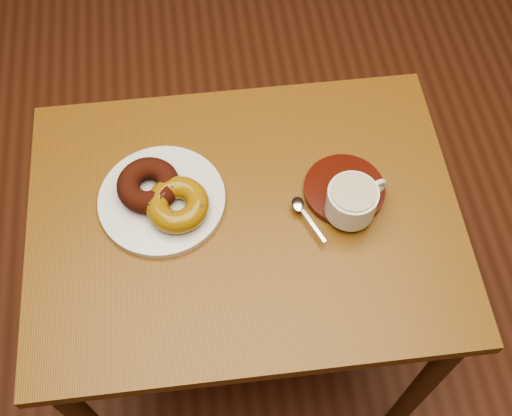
{
  "coord_description": "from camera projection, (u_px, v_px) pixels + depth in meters",
  "views": [
    {
      "loc": [
        -0.09,
        -0.23,
        1.66
      ],
      "look_at": [
        -0.02,
        0.31,
        0.72
      ],
      "focal_mm": 45.0,
      "sensor_mm": 36.0,
      "label": 1
    }
  ],
  "objects": [
    {
      "name": "saucer",
      "position": [
        344.0,
        190.0,
        1.12
      ],
      "size": [
        0.18,
        0.18,
        0.02
      ],
      "primitive_type": "cylinder",
      "rotation": [
        0.0,
        0.0,
        0.38
      ],
      "color": "#3A0F07",
      "rests_on": "cafe_table"
    },
    {
      "name": "donut_cinnamon",
      "position": [
        148.0,
        185.0,
        1.09
      ],
      "size": [
        0.13,
        0.13,
        0.04
      ],
      "primitive_type": "torus",
      "rotation": [
        0.0,
        0.0,
        -0.24
      ],
      "color": "#36120A",
      "rests_on": "donut_plate"
    },
    {
      "name": "teaspoon",
      "position": [
        301.0,
        208.0,
        1.09
      ],
      "size": [
        0.05,
        0.09,
        0.01
      ],
      "rotation": [
        0.0,
        0.0,
        0.4
      ],
      "color": "silver",
      "rests_on": "saucer"
    },
    {
      "name": "donut_plate",
      "position": [
        162.0,
        200.0,
        1.11
      ],
      "size": [
        0.22,
        0.22,
        0.01
      ],
      "primitive_type": "cylinder",
      "rotation": [
        0.0,
        0.0,
        0.02
      ],
      "color": "silver",
      "rests_on": "cafe_table"
    },
    {
      "name": "donut_caramel",
      "position": [
        177.0,
        205.0,
        1.07
      ],
      "size": [
        0.13,
        0.13,
        0.04
      ],
      "rotation": [
        0.0,
        0.0,
        0.2
      ],
      "color": "#8F660F",
      "rests_on": "donut_plate"
    },
    {
      "name": "cafe_table",
      "position": [
        245.0,
        244.0,
        1.2
      ],
      "size": [
        0.75,
        0.57,
        0.7
      ],
      "rotation": [
        0.0,
        0.0,
        -0.02
      ],
      "color": "brown",
      "rests_on": "ground"
    },
    {
      "name": "coffee_cup",
      "position": [
        352.0,
        200.0,
        1.06
      ],
      "size": [
        0.11,
        0.08,
        0.06
      ],
      "rotation": [
        0.0,
        0.0,
        0.38
      ],
      "color": "silver",
      "rests_on": "saucer"
    }
  ]
}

